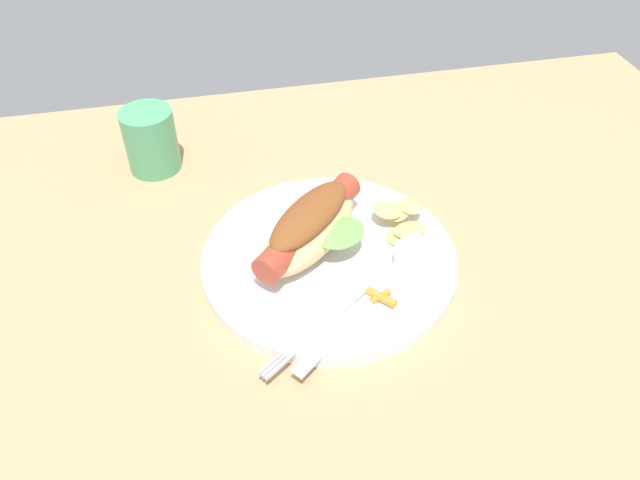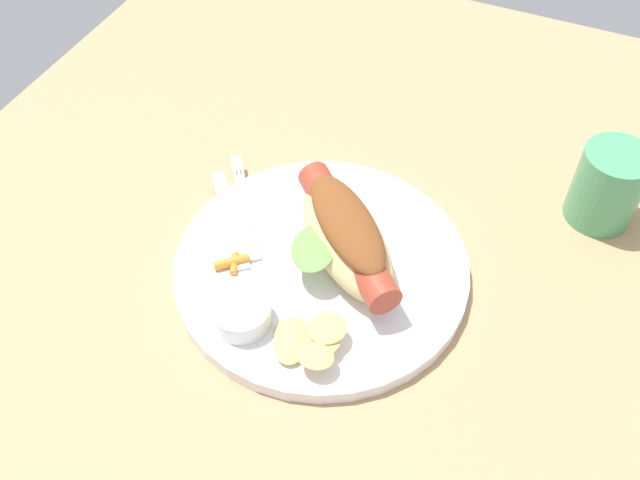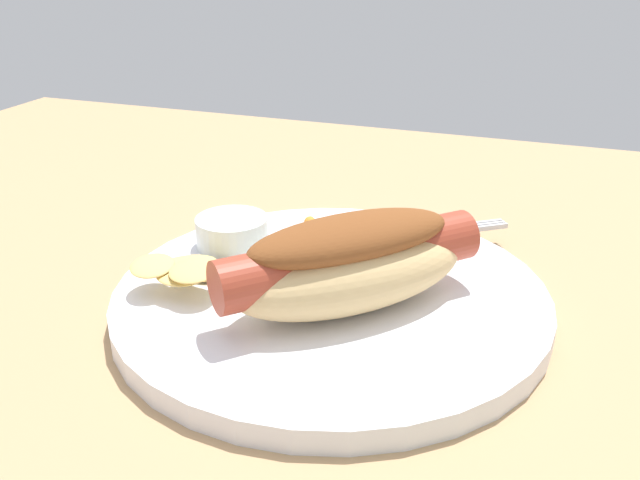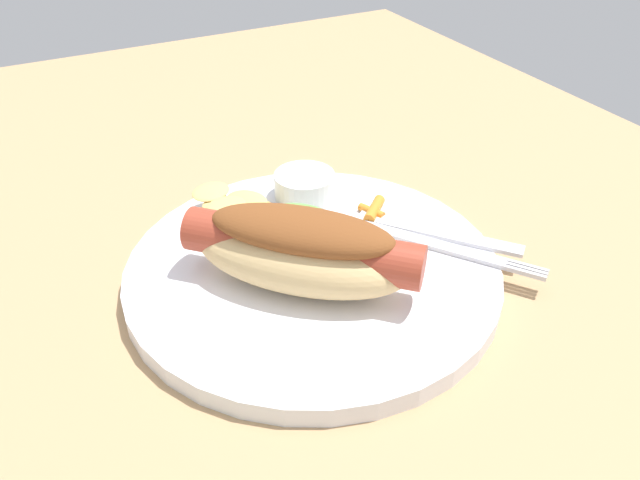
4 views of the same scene
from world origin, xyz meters
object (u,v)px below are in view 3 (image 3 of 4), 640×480
object	(u,v)px
carrot_garnish	(315,230)
hot_dog	(350,262)
knife	(391,228)
chips_pile	(186,269)
fork	(414,234)
sauce_ramekin	(232,232)
plate	(331,298)

from	to	relation	value
carrot_garnish	hot_dog	bearing A→B (deg)	-58.78
knife	carrot_garnish	size ratio (longest dim) A/B	4.32
hot_dog	chips_pile	distance (cm)	11.55
knife	carrot_garnish	world-z (taller)	carrot_garnish
hot_dog	carrot_garnish	distance (cm)	11.80
knife	hot_dog	bearing A→B (deg)	-127.92
hot_dog	knife	bearing A→B (deg)	46.10
chips_pile	carrot_garnish	size ratio (longest dim) A/B	2.44
hot_dog	chips_pile	size ratio (longest dim) A/B	2.06
knife	fork	bearing A→B (deg)	-59.06
sauce_ramekin	plate	bearing A→B (deg)	-22.83
fork	chips_pile	world-z (taller)	chips_pile
hot_dog	knife	xyz separation A→B (cm)	(-0.45, 12.99, -2.97)
sauce_ramekin	chips_pile	distance (cm)	6.89
plate	hot_dog	bearing A→B (deg)	-44.33
hot_dog	fork	distance (cm)	12.72
hot_dog	carrot_garnish	xyz separation A→B (cm)	(-5.96, 9.83, -2.70)
hot_dog	fork	bearing A→B (deg)	36.55
fork	carrot_garnish	size ratio (longest dim) A/B	4.05
plate	sauce_ramekin	xyz separation A→B (cm)	(-9.43, 3.97, 1.97)
plate	knife	xyz separation A→B (cm)	(1.40, 11.18, 0.98)
knife	plate	bearing A→B (deg)	-137.06
plate	chips_pile	size ratio (longest dim) A/B	3.71
sauce_ramekin	fork	distance (cm)	14.48
plate	carrot_garnish	bearing A→B (deg)	117.10
hot_dog	chips_pile	bearing A→B (deg)	139.70
fork	knife	size ratio (longest dim) A/B	0.94
hot_dog	knife	size ratio (longest dim) A/B	1.16
plate	chips_pile	bearing A→B (deg)	-162.85
plate	knife	distance (cm)	11.31
hot_dog	carrot_garnish	bearing A→B (deg)	75.32
sauce_ramekin	chips_pile	size ratio (longest dim) A/B	0.69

